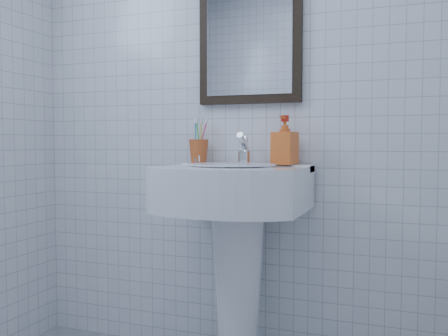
% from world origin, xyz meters
% --- Properties ---
extents(wall_back, '(2.20, 0.02, 2.50)m').
position_xyz_m(wall_back, '(0.00, 1.20, 1.25)').
color(wall_back, white).
rests_on(wall_back, ground).
extents(washbasin, '(0.63, 0.46, 0.96)m').
position_xyz_m(washbasin, '(0.06, 0.99, 0.65)').
color(washbasin, white).
rests_on(washbasin, ground).
extents(faucet, '(0.06, 0.13, 0.15)m').
position_xyz_m(faucet, '(0.06, 1.10, 1.01)').
color(faucet, silver).
rests_on(faucet, washbasin).
extents(toothbrush_cup, '(0.10, 0.10, 0.11)m').
position_xyz_m(toothbrush_cup, '(-0.18, 1.12, 1.01)').
color(toothbrush_cup, '#B64F21').
rests_on(toothbrush_cup, washbasin).
extents(soap_dispenser, '(0.12, 0.12, 0.22)m').
position_xyz_m(soap_dispenser, '(0.25, 1.10, 1.06)').
color(soap_dispenser, '#D05214').
rests_on(soap_dispenser, washbasin).
extents(wall_mirror, '(0.50, 0.04, 0.62)m').
position_xyz_m(wall_mirror, '(0.06, 1.18, 1.55)').
color(wall_mirror, black).
rests_on(wall_mirror, wall_back).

